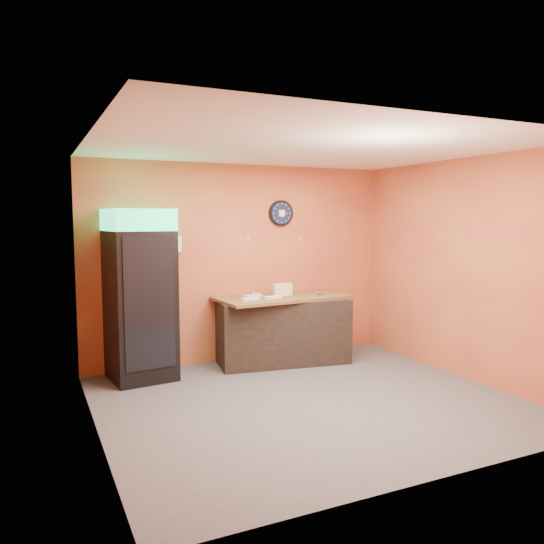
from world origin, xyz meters
TOP-DOWN VIEW (x-y plane):
  - floor at (0.00, 0.00)m, footprint 4.50×4.50m
  - back_wall at (0.00, 2.00)m, footprint 4.50×0.02m
  - left_wall at (-2.25, 0.00)m, footprint 0.02×4.00m
  - right_wall at (2.25, 0.00)m, footprint 0.02×4.00m
  - ceiling at (0.00, 0.00)m, footprint 4.50×4.00m
  - beverage_cooler at (-1.53, 1.60)m, footprint 0.83×0.84m
  - prep_counter at (0.45, 1.60)m, footprint 1.92×1.07m
  - wall_clock at (0.62, 1.97)m, footprint 0.38×0.06m
  - wall_phone at (-0.96, 1.95)m, footprint 0.12×0.10m
  - butcher_paper at (0.45, 1.60)m, footprint 1.91×1.03m
  - sub_roll_stack at (0.48, 1.64)m, footprint 0.27×0.11m
  - wrapped_sandwich_left at (-0.12, 1.42)m, footprint 0.28×0.16m
  - wrapped_sandwich_mid at (0.22, 1.42)m, footprint 0.28×0.16m
  - wrapped_sandwich_right at (0.03, 1.66)m, footprint 0.29×0.19m
  - kitchen_tool at (0.09, 1.78)m, footprint 0.07×0.07m

SIDE VIEW (x-z plane):
  - floor at x=0.00m, z-range 0.00..0.00m
  - prep_counter at x=0.45m, z-range 0.00..0.91m
  - butcher_paper at x=0.45m, z-range 0.91..0.95m
  - wrapped_sandwich_left at x=-0.12m, z-range 0.95..0.98m
  - wrapped_sandwich_mid at x=0.22m, z-range 0.95..0.99m
  - wrapped_sandwich_right at x=0.03m, z-range 0.95..0.99m
  - kitchen_tool at x=0.09m, z-range 0.95..1.02m
  - sub_roll_stack at x=0.48m, z-range 0.95..1.12m
  - beverage_cooler at x=-1.53m, z-range -0.02..2.13m
  - back_wall at x=0.00m, z-range 0.00..2.80m
  - left_wall at x=-2.25m, z-range 0.00..2.80m
  - right_wall at x=2.25m, z-range 0.00..2.80m
  - wall_phone at x=-0.96m, z-range 1.59..1.80m
  - wall_clock at x=0.62m, z-range 1.93..2.30m
  - ceiling at x=0.00m, z-range 2.79..2.81m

